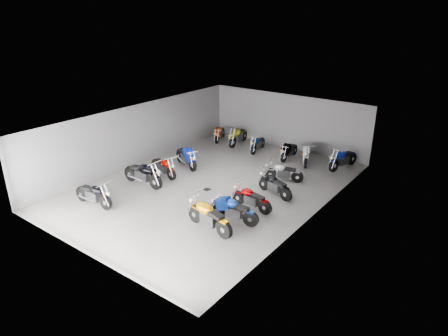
{
  "coord_description": "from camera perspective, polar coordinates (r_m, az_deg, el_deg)",
  "views": [
    {
      "loc": [
        10.65,
        -13.41,
        7.79
      ],
      "look_at": [
        0.53,
        0.12,
        1.0
      ],
      "focal_mm": 32.0,
      "sensor_mm": 36.0,
      "label": 1
    }
  ],
  "objects": [
    {
      "name": "motorcycle_right_f",
      "position": [
        19.38,
        8.49,
        -0.59
      ],
      "size": [
        1.82,
        0.77,
        0.83
      ],
      "rotation": [
        0.0,
        0.0,
        1.92
      ],
      "color": "black",
      "rests_on": "ground"
    },
    {
      "name": "motorcycle_back_e",
      "position": [
        21.85,
        11.7,
        2.07
      ],
      "size": [
        1.07,
        2.14,
        1.0
      ],
      "rotation": [
        0.0,
        0.0,
        3.57
      ],
      "color": "black",
      "rests_on": "ground"
    },
    {
      "name": "motorcycle_left_d",
      "position": [
        19.95,
        -8.65,
        0.22
      ],
      "size": [
        2.06,
        0.64,
        0.92
      ],
      "rotation": [
        0.0,
        0.0,
        -1.8
      ],
      "color": "black",
      "rests_on": "ground"
    },
    {
      "name": "motorcycle_back_d",
      "position": [
        22.34,
        9.28,
        2.49
      ],
      "size": [
        0.42,
        1.98,
        0.87
      ],
      "rotation": [
        0.0,
        0.0,
        3.21
      ],
      "color": "black",
      "rests_on": "ground"
    },
    {
      "name": "wall_left",
      "position": [
        21.51,
        -12.11,
        4.69
      ],
      "size": [
        0.1,
        14.0,
        3.2
      ],
      "primitive_type": "cube",
      "color": "slate",
      "rests_on": "ground"
    },
    {
      "name": "motorcycle_back_a",
      "position": [
        25.15,
        -0.64,
        4.97
      ],
      "size": [
        0.85,
        1.84,
        0.85
      ],
      "rotation": [
        0.0,
        0.0,
        3.53
      ],
      "color": "black",
      "rests_on": "ground"
    },
    {
      "name": "motorcycle_back_f",
      "position": [
        21.54,
        16.6,
        1.29
      ],
      "size": [
        0.69,
        2.22,
        0.99
      ],
      "rotation": [
        0.0,
        0.0,
        2.91
      ],
      "color": "black",
      "rests_on": "ground"
    },
    {
      "name": "motorcycle_right_e",
      "position": [
        17.86,
        7.21,
        -2.41
      ],
      "size": [
        1.99,
        0.7,
        0.89
      ],
      "rotation": [
        0.0,
        0.0,
        1.29
      ],
      "color": "black",
      "rests_on": "ground"
    },
    {
      "name": "motorcycle_left_a",
      "position": [
        17.66,
        -18.12,
        -3.59
      ],
      "size": [
        2.13,
        0.45,
        0.94
      ],
      "rotation": [
        0.0,
        0.0,
        -1.51
      ],
      "color": "black",
      "rests_on": "ground"
    },
    {
      "name": "motorcycle_back_c",
      "position": [
        23.28,
        4.83,
        3.5
      ],
      "size": [
        0.54,
        1.95,
        0.86
      ],
      "rotation": [
        0.0,
        0.0,
        3.33
      ],
      "color": "black",
      "rests_on": "ground"
    },
    {
      "name": "motorcycle_back_b",
      "position": [
        24.39,
        2.01,
        4.63
      ],
      "size": [
        0.59,
        2.29,
        1.01
      ],
      "rotation": [
        0.0,
        0.0,
        3.31
      ],
      "color": "black",
      "rests_on": "ground"
    },
    {
      "name": "motorcycle_right_b",
      "position": [
        15.01,
        -2.21,
        -6.91
      ],
      "size": [
        2.33,
        0.6,
        1.03
      ],
      "rotation": [
        0.0,
        0.0,
        1.41
      ],
      "color": "black",
      "rests_on": "ground"
    },
    {
      "name": "motorcycle_left_c",
      "position": [
        19.04,
        -11.48,
        -0.82
      ],
      "size": [
        2.4,
        0.47,
        1.05
      ],
      "rotation": [
        0.0,
        0.0,
        -1.56
      ],
      "color": "black",
      "rests_on": "ground"
    },
    {
      "name": "ceiling",
      "position": [
        17.72,
        -1.61,
        6.95
      ],
      "size": [
        10.0,
        14.0,
        0.04
      ],
      "primitive_type": "cube",
      "color": "black",
      "rests_on": "wall_back"
    },
    {
      "name": "wall_back",
      "position": [
        23.83,
        8.99,
        6.58
      ],
      "size": [
        10.0,
        0.1,
        3.2
      ],
      "primitive_type": "cube",
      "color": "slate",
      "rests_on": "ground"
    },
    {
      "name": "motorcycle_right_c",
      "position": [
        15.55,
        1.32,
        -6.04
      ],
      "size": [
        2.08,
        0.51,
        0.92
      ],
      "rotation": [
        0.0,
        0.0,
        1.72
      ],
      "color": "black",
      "rests_on": "ground"
    },
    {
      "name": "motorcycle_right_d",
      "position": [
        16.56,
        3.88,
        -4.36
      ],
      "size": [
        1.98,
        0.42,
        0.87
      ],
      "rotation": [
        0.0,
        0.0,
        1.51
      ],
      "color": "black",
      "rests_on": "ground"
    },
    {
      "name": "wall_right",
      "position": [
        15.81,
        12.84,
        -1.73
      ],
      "size": [
        0.1,
        14.0,
        3.2
      ],
      "primitive_type": "cube",
      "color": "slate",
      "rests_on": "ground"
    },
    {
      "name": "drain_grate",
      "position": [
        18.45,
        -2.47,
        -3.07
      ],
      "size": [
        0.32,
        0.32,
        0.01
      ],
      "primitive_type": "cube",
      "color": "black",
      "rests_on": "ground"
    },
    {
      "name": "motorcycle_left_e",
      "position": [
        21.01,
        -5.41,
        1.64
      ],
      "size": [
        2.14,
        1.06,
        1.0
      ],
      "rotation": [
        0.0,
        0.0,
        -1.99
      ],
      "color": "black",
      "rests_on": "ground"
    },
    {
      "name": "ground",
      "position": [
        18.81,
        -1.51,
        -2.57
      ],
      "size": [
        14.0,
        14.0,
        0.0
      ],
      "primitive_type": "plane",
      "color": "gray",
      "rests_on": "ground"
    }
  ]
}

